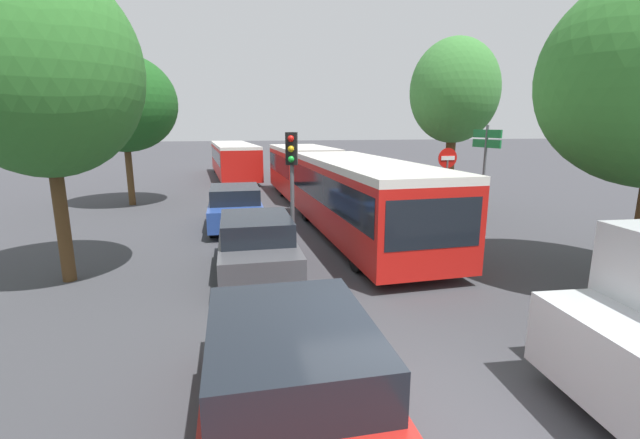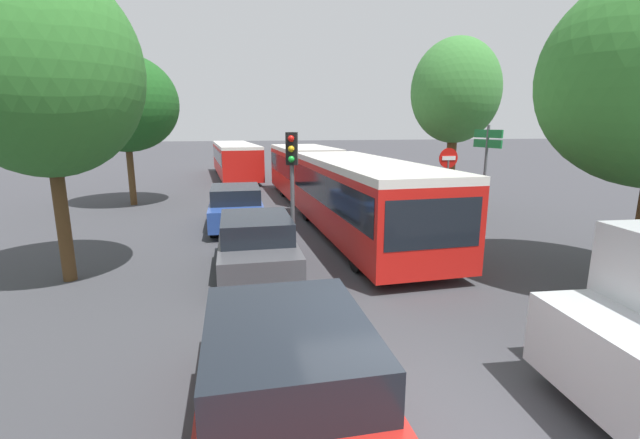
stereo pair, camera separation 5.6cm
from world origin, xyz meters
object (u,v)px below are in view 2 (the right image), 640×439
at_px(city_bus_rear, 235,158).
at_px(queued_car_red, 287,381).
at_px(tree_left_far, 125,104).
at_px(queued_car_graphite, 256,244).
at_px(tree_left_mid, 41,76).
at_px(direction_sign_post, 486,155).
at_px(articulated_bus, 331,180).
at_px(traffic_light, 292,165).
at_px(tree_right_mid, 455,94).
at_px(queued_car_blue, 236,206).
at_px(no_entry_sign, 447,175).

bearing_deg(city_bus_rear, queued_car_red, 175.99).
height_order(queued_car_red, tree_left_far, tree_left_far).
height_order(queued_car_graphite, tree_left_mid, tree_left_mid).
bearing_deg(city_bus_rear, direction_sign_post, -157.81).
bearing_deg(articulated_bus, tree_left_far, -119.09).
bearing_deg(queued_car_graphite, traffic_light, -33.27).
bearing_deg(tree_right_mid, queued_car_blue, -173.14).
bearing_deg(no_entry_sign, city_bus_rear, -157.21).
xyz_separation_m(city_bus_rear, queued_car_red, (0.15, -26.38, -0.58)).
xyz_separation_m(tree_left_mid, tree_left_far, (-0.58, 10.29, -0.08)).
distance_m(queued_car_red, queued_car_graphite, 5.91).
bearing_deg(direction_sign_post, tree_right_mid, -99.54).
relative_size(articulated_bus, queued_car_red, 3.82).
bearing_deg(queued_car_blue, city_bus_rear, -0.51).
distance_m(traffic_light, no_entry_sign, 6.08).
relative_size(queued_car_blue, direction_sign_post, 1.19).
height_order(articulated_bus, no_entry_sign, no_entry_sign).
distance_m(tree_left_mid, tree_right_mid, 14.09).
distance_m(articulated_bus, tree_left_mid, 10.29).
bearing_deg(articulated_bus, tree_left_mid, -54.04).
bearing_deg(traffic_light, tree_left_far, -130.01).
xyz_separation_m(queued_car_graphite, tree_left_mid, (-4.38, 0.33, 3.87)).
relative_size(queued_car_red, queued_car_graphite, 1.06).
height_order(queued_car_red, direction_sign_post, direction_sign_post).
xyz_separation_m(articulated_bus, tree_left_far, (-8.33, 4.30, 3.07)).
distance_m(city_bus_rear, tree_left_mid, 20.82).
bearing_deg(queued_car_red, direction_sign_post, -41.37).
distance_m(queued_car_red, tree_right_mid, 15.30).
bearing_deg(tree_left_far, tree_right_mid, -18.35).
xyz_separation_m(queued_car_graphite, direction_sign_post, (8.32, 3.45, 1.82)).
xyz_separation_m(articulated_bus, direction_sign_post, (4.95, -2.87, 1.10)).
xyz_separation_m(traffic_light, tree_left_mid, (-5.54, -1.41, 2.11)).
bearing_deg(traffic_light, no_entry_sign, 122.95).
xyz_separation_m(queued_car_blue, tree_right_mid, (8.83, 1.06, 4.06)).
bearing_deg(no_entry_sign, tree_left_mid, -74.03).
height_order(no_entry_sign, tree_right_mid, tree_right_mid).
relative_size(traffic_light, tree_right_mid, 0.49).
bearing_deg(tree_left_mid, queued_car_graphite, -4.35).
xyz_separation_m(articulated_bus, tree_right_mid, (5.07, -0.14, 3.36)).
xyz_separation_m(queued_car_red, queued_car_graphite, (0.03, 5.91, -0.05)).
relative_size(tree_left_mid, tree_left_far, 1.05).
bearing_deg(tree_left_mid, tree_right_mid, 24.53).
distance_m(tree_left_mid, tree_left_far, 10.31).
bearing_deg(queued_car_red, tree_left_far, 16.95).
relative_size(queued_car_graphite, tree_right_mid, 0.60).
height_order(queued_car_graphite, queued_car_blue, queued_car_blue).
bearing_deg(tree_right_mid, direction_sign_post, -92.52).
height_order(articulated_bus, tree_left_far, tree_left_far).
bearing_deg(no_entry_sign, queued_car_blue, -101.96).
bearing_deg(no_entry_sign, queued_car_graphite, -62.74).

